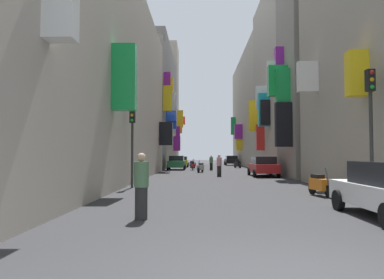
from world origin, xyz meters
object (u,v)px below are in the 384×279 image
(pedestrian_near_right, at_px, (219,166))
(parked_car_red, at_px, (263,166))
(pedestrian_near_left, at_px, (141,186))
(scooter_black, at_px, (238,164))
(traffic_light_far_corner, at_px, (371,112))
(parked_car_yellow, at_px, (181,161))
(scooter_orange, at_px, (320,184))
(traffic_light_near_corner, at_px, (132,133))
(pedestrian_crossing, at_px, (211,163))
(parked_car_black, at_px, (231,160))
(scooter_red, at_px, (193,166))
(scooter_blue, at_px, (193,164))
(parked_car_green, at_px, (177,162))
(scooter_silver, at_px, (201,167))

(pedestrian_near_right, bearing_deg, parked_car_red, 3.76)
(parked_car_red, height_order, pedestrian_near_left, pedestrian_near_left)
(scooter_black, distance_m, traffic_light_far_corner, 31.44)
(parked_car_yellow, bearing_deg, scooter_orange, -77.49)
(traffic_light_near_corner, bearing_deg, scooter_black, 72.69)
(pedestrian_crossing, bearing_deg, parked_car_black, 77.89)
(scooter_black, xyz_separation_m, pedestrian_near_right, (-3.23, -16.73, 0.36))
(pedestrian_crossing, distance_m, pedestrian_near_right, 10.41)
(scooter_red, distance_m, pedestrian_near_left, 28.49)
(pedestrian_crossing, height_order, traffic_light_near_corner, traffic_light_near_corner)
(scooter_blue, xyz_separation_m, scooter_red, (0.12, -5.26, -0.00))
(scooter_blue, bearing_deg, scooter_red, -88.73)
(scooter_red, distance_m, pedestrian_near_right, 11.08)
(scooter_black, bearing_deg, parked_car_red, -89.60)
(scooter_red, relative_size, scooter_black, 0.98)
(parked_car_black, bearing_deg, scooter_red, -108.57)
(parked_car_red, relative_size, pedestrian_near_right, 2.62)
(scooter_red, bearing_deg, scooter_blue, 91.27)
(parked_car_green, bearing_deg, parked_car_black, 65.19)
(scooter_black, bearing_deg, scooter_orange, -89.84)
(parked_car_black, relative_size, scooter_silver, 2.59)
(scooter_black, distance_m, pedestrian_near_left, 34.91)
(scooter_blue, bearing_deg, traffic_light_near_corner, -95.77)
(scooter_blue, distance_m, scooter_orange, 29.07)
(scooter_blue, distance_m, pedestrian_near_left, 33.74)
(pedestrian_near_left, bearing_deg, scooter_silver, 86.03)
(parked_car_green, distance_m, scooter_orange, 25.12)
(parked_car_yellow, height_order, pedestrian_near_right, pedestrian_near_right)
(parked_car_red, relative_size, pedestrian_crossing, 2.75)
(scooter_blue, distance_m, scooter_silver, 10.35)
(traffic_light_near_corner, bearing_deg, pedestrian_near_left, -77.64)
(parked_car_black, distance_m, scooter_red, 17.75)
(parked_car_red, distance_m, pedestrian_crossing, 10.80)
(parked_car_green, xyz_separation_m, pedestrian_near_right, (3.94, -11.63, 0.03))
(parked_car_yellow, bearing_deg, traffic_light_far_corner, -76.63)
(scooter_orange, distance_m, pedestrian_near_left, 8.19)
(parked_car_black, xyz_separation_m, traffic_light_near_corner, (-8.33, -36.88, 1.96))
(parked_car_yellow, height_order, traffic_light_far_corner, traffic_light_far_corner)
(parked_car_black, xyz_separation_m, pedestrian_near_right, (-3.47, -27.68, 0.05))
(traffic_light_far_corner, bearing_deg, parked_car_yellow, 103.37)
(traffic_light_near_corner, bearing_deg, pedestrian_crossing, 76.74)
(parked_car_red, distance_m, pedestrian_near_right, 3.35)
(scooter_blue, relative_size, pedestrian_crossing, 1.20)
(parked_car_green, bearing_deg, traffic_light_far_corner, -72.48)
(parked_car_black, height_order, pedestrian_near_left, pedestrian_near_left)
(parked_car_green, bearing_deg, parked_car_red, -57.45)
(pedestrian_near_right, bearing_deg, scooter_silver, 103.39)
(scooter_red, distance_m, pedestrian_crossing, 2.02)
(scooter_black, height_order, pedestrian_crossing, pedestrian_crossing)
(traffic_light_near_corner, bearing_deg, scooter_blue, 84.23)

